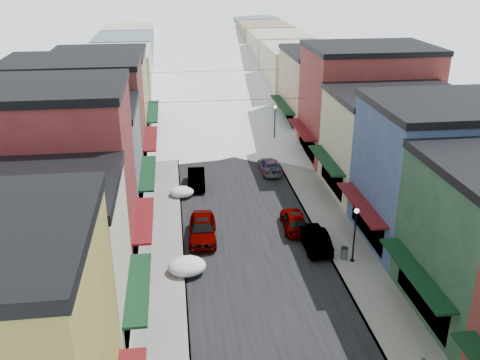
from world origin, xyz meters
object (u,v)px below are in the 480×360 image
object	(u,v)px
car_green_sedan	(314,238)
car_silver_sedan	(202,229)
streetlamp_near	(355,228)
trash_can	(344,253)
car_dark_hatch	(196,179)

from	to	relation	value
car_green_sedan	car_silver_sedan	bearing A→B (deg)	-16.62
streetlamp_near	car_silver_sedan	bearing A→B (deg)	154.79
car_green_sedan	trash_can	distance (m)	2.58
car_dark_hatch	trash_can	world-z (taller)	car_dark_hatch
car_dark_hatch	trash_can	bearing A→B (deg)	-54.28
car_silver_sedan	car_green_sedan	world-z (taller)	car_silver_sedan
car_dark_hatch	car_green_sedan	world-z (taller)	car_green_sedan
car_silver_sedan	streetlamp_near	bearing A→B (deg)	-21.76
car_silver_sedan	car_dark_hatch	distance (m)	10.04
trash_can	car_dark_hatch	bearing A→B (deg)	123.32
car_dark_hatch	car_green_sedan	xyz separation A→B (m)	(7.80, -12.31, 0.03)
car_silver_sedan	car_dark_hatch	xyz separation A→B (m)	(0.08, 10.04, -0.13)
car_silver_sedan	streetlamp_near	xyz separation A→B (m)	(9.95, -4.69, 1.81)
trash_can	streetlamp_near	bearing A→B (deg)	-41.42
car_green_sedan	streetlamp_near	xyz separation A→B (m)	(2.07, -2.41, 1.90)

